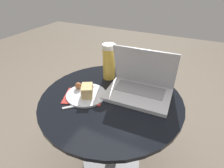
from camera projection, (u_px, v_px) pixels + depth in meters
The scene contains 7 objects.
ground_plane at pixel (111, 162), 1.17m from camera, with size 6.00×6.00×0.00m, color #726656.
table at pixel (111, 117), 0.95m from camera, with size 0.71×0.71×0.54m.
napkin at pixel (84, 96), 0.88m from camera, with size 0.22×0.19×0.00m.
laptop at pixel (140, 85), 0.88m from camera, with size 0.33×0.24×0.23m.
beer_glass at pixel (109, 62), 0.98m from camera, with size 0.07×0.07×0.21m.
snack_plate at pixel (86, 92), 0.88m from camera, with size 0.20×0.20×0.07m.
fork at pixel (83, 104), 0.82m from camera, with size 0.13×0.13×0.00m.
Camera 1 is at (0.31, -0.63, 1.07)m, focal length 28.00 mm.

